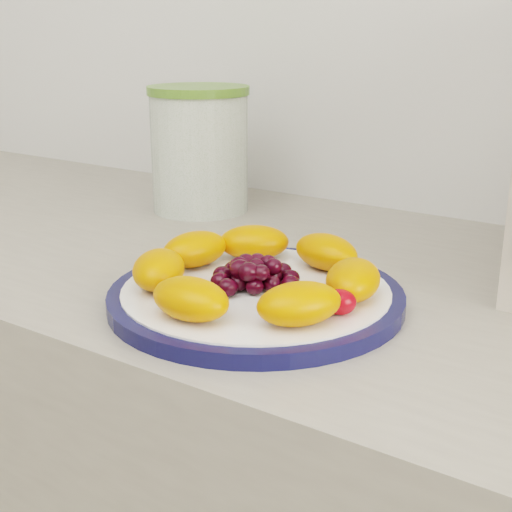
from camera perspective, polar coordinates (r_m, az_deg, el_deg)
The scene contains 5 objects.
plate_rim at distance 0.70m, azimuth 0.00°, elevation -3.30°, with size 0.29×0.29×0.01m, color #0D1039.
plate_face at distance 0.70m, azimuth 0.00°, elevation -3.23°, with size 0.26×0.26×0.02m, color white.
canister at distance 1.05m, azimuth -4.52°, elevation 8.17°, with size 0.14×0.14×0.17m, color #385A1C.
canister_lid at distance 1.04m, azimuth -4.65°, elevation 13.08°, with size 0.15×0.15×0.01m, color #557D2C.
fruit_plate at distance 0.69m, azimuth -0.01°, elevation -1.18°, with size 0.25×0.25×0.04m.
Camera 1 is at (0.36, 0.53, 1.16)m, focal length 50.00 mm.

